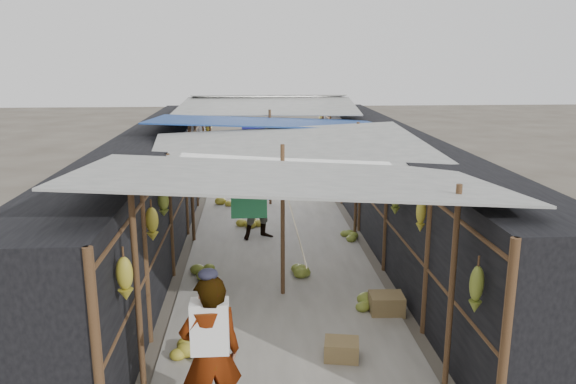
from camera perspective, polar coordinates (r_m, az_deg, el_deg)
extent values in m
cube|color=#9E998E|center=(13.06, -1.41, -4.06)|extent=(3.60, 16.00, 0.02)
cube|color=black|center=(12.93, -13.48, 0.62)|extent=(1.40, 15.00, 2.30)
cube|color=black|center=(13.14, 10.41, 0.98)|extent=(1.40, 15.00, 2.30)
cube|color=#93774B|center=(7.87, 5.46, -15.69)|extent=(0.52, 0.44, 0.28)
cube|color=#93774B|center=(9.20, 9.97, -11.13)|extent=(0.55, 0.45, 0.32)
cube|color=#93774B|center=(16.91, -2.27, 0.57)|extent=(0.57, 0.50, 0.31)
cylinder|color=black|center=(17.55, 3.51, 0.80)|extent=(0.56, 0.56, 0.17)
imported|color=white|center=(6.26, -7.84, -16.02)|extent=(0.74, 0.57, 1.80)
imported|color=#1F4D9D|center=(12.38, -2.67, -0.83)|extent=(1.02, 0.90, 1.78)
imported|color=#504C45|center=(16.60, 3.92, 1.23)|extent=(0.46, 0.61, 0.83)
cylinder|color=brown|center=(6.63, -14.99, -10.71)|extent=(0.07, 0.07, 2.60)
cylinder|color=brown|center=(6.90, 16.27, -9.81)|extent=(0.07, 0.07, 2.60)
cylinder|color=brown|center=(9.34, -0.55, -3.05)|extent=(0.07, 0.07, 2.60)
cylinder|color=brown|center=(12.29, -9.76, 0.85)|extent=(0.07, 0.07, 2.60)
cylinder|color=brown|center=(12.44, 6.97, 1.10)|extent=(0.07, 0.07, 2.60)
cylinder|color=brown|center=(15.17, -1.84, 3.47)|extent=(0.07, 0.07, 2.60)
cylinder|color=brown|center=(18.17, -7.88, 5.05)|extent=(0.07, 0.07, 2.60)
cylinder|color=brown|center=(18.27, 3.50, 5.20)|extent=(0.07, 0.07, 2.60)
cube|color=#A1A19C|center=(7.10, 0.35, 1.59)|extent=(5.21, 3.19, 0.52)
cube|color=#A1A19C|center=(10.28, 0.18, 4.52)|extent=(5.23, 3.73, 0.50)
cube|color=navy|center=(13.52, -2.08, 7.14)|extent=(5.40, 3.60, 0.41)
cube|color=#A1A19C|center=(16.80, -2.09, 8.76)|extent=(5.37, 3.66, 0.27)
cube|color=#A1A19C|center=(19.18, -2.01, 9.67)|extent=(5.00, 1.99, 0.24)
cylinder|color=brown|center=(12.66, -10.57, 4.65)|extent=(0.06, 15.00, 0.06)
cylinder|color=brown|center=(12.82, 7.53, 4.87)|extent=(0.06, 15.00, 0.06)
cylinder|color=gray|center=(12.59, -1.46, 4.82)|extent=(0.02, 15.00, 0.02)
cube|color=#195AA6|center=(13.05, -3.43, 3.79)|extent=(0.70, 0.03, 0.60)
cube|color=#257143|center=(9.30, -3.99, -0.60)|extent=(0.60, 0.03, 0.70)
cube|color=#A71942|center=(11.78, 2.19, 2.72)|extent=(0.50, 0.03, 0.60)
cube|color=#1B39B0|center=(10.85, -0.38, 1.64)|extent=(0.55, 0.03, 0.65)
cube|color=#212198|center=(16.08, -3.53, 5.65)|extent=(0.65, 0.03, 0.60)
cube|color=white|center=(15.47, -0.67, 5.45)|extent=(0.60, 0.03, 0.55)
ellipsoid|color=#A39729|center=(6.33, -16.25, -8.46)|extent=(0.18, 0.15, 0.50)
ellipsoid|color=#A39729|center=(7.94, -13.64, -3.20)|extent=(0.18, 0.15, 0.49)
ellipsoid|color=olive|center=(8.93, -12.54, -1.17)|extent=(0.18, 0.15, 0.41)
ellipsoid|color=#A39729|center=(10.47, -11.27, 1.36)|extent=(0.18, 0.15, 0.44)
ellipsoid|color=#A39729|center=(11.98, -10.33, 2.04)|extent=(0.17, 0.15, 0.57)
ellipsoid|color=olive|center=(13.39, -9.67, 4.32)|extent=(0.16, 0.14, 0.37)
ellipsoid|color=#A39729|center=(15.18, -9.00, 5.27)|extent=(0.17, 0.15, 0.38)
ellipsoid|color=olive|center=(16.76, -8.50, 5.19)|extent=(0.16, 0.13, 0.48)
ellipsoid|color=#A39729|center=(18.27, -8.14, 6.34)|extent=(0.16, 0.14, 0.46)
ellipsoid|color=olive|center=(19.32, -7.92, 6.98)|extent=(0.17, 0.15, 0.45)
ellipsoid|color=olive|center=(6.42, 18.58, -9.38)|extent=(0.16, 0.13, 0.54)
ellipsoid|color=#A39729|center=(8.16, 13.35, -2.32)|extent=(0.14, 0.12, 0.50)
ellipsoid|color=olive|center=(9.49, 10.88, -0.81)|extent=(0.18, 0.15, 0.51)
ellipsoid|color=olive|center=(10.32, 9.64, 1.29)|extent=(0.19, 0.16, 0.38)
ellipsoid|color=#A39729|center=(12.27, 7.48, 3.15)|extent=(0.19, 0.16, 0.39)
ellipsoid|color=olive|center=(13.39, 6.53, 3.47)|extent=(0.19, 0.16, 0.42)
ellipsoid|color=#A39729|center=(15.11, 5.34, 4.87)|extent=(0.14, 0.12, 0.57)
ellipsoid|color=olive|center=(16.39, 4.63, 5.80)|extent=(0.16, 0.14, 0.46)
ellipsoid|color=olive|center=(18.25, 3.76, 5.72)|extent=(0.15, 0.13, 0.58)
ellipsoid|color=#A39729|center=(19.12, 3.42, 7.19)|extent=(0.19, 0.16, 0.43)
ellipsoid|color=olive|center=(16.98, -7.43, 0.52)|extent=(0.63, 0.53, 0.31)
ellipsoid|color=olive|center=(12.61, 6.47, -4.25)|extent=(0.49, 0.42, 0.25)
ellipsoid|color=#A39729|center=(15.48, -6.01, -0.82)|extent=(0.52, 0.44, 0.26)
ellipsoid|color=#A39729|center=(7.96, -10.17, -15.58)|extent=(0.49, 0.42, 0.24)
ellipsoid|color=#A39729|center=(13.47, -3.92, -2.85)|extent=(0.64, 0.55, 0.32)
ellipsoid|color=olive|center=(10.63, -9.18, -7.80)|extent=(0.50, 0.43, 0.25)
ellipsoid|color=olive|center=(9.44, 8.81, -10.63)|extent=(0.51, 0.43, 0.25)
ellipsoid|color=olive|center=(10.48, 1.51, -8.00)|extent=(0.46, 0.39, 0.23)
ellipsoid|color=olive|center=(16.44, 3.73, 0.12)|extent=(0.56, 0.48, 0.28)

